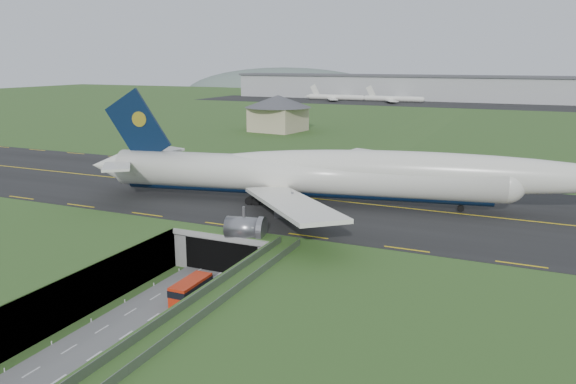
% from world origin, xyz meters
% --- Properties ---
extents(ground, '(900.00, 900.00, 0.00)m').
position_xyz_m(ground, '(0.00, 0.00, 0.00)').
color(ground, '#335622').
rests_on(ground, ground).
extents(airfield_deck, '(800.00, 800.00, 6.00)m').
position_xyz_m(airfield_deck, '(0.00, 0.00, 3.00)').
color(airfield_deck, gray).
rests_on(airfield_deck, ground).
extents(trench_road, '(12.00, 75.00, 0.20)m').
position_xyz_m(trench_road, '(0.00, -7.50, 0.10)').
color(trench_road, slate).
rests_on(trench_road, ground).
extents(taxiway, '(800.00, 44.00, 0.18)m').
position_xyz_m(taxiway, '(0.00, 33.00, 6.09)').
color(taxiway, black).
rests_on(taxiway, airfield_deck).
extents(tunnel_portal, '(17.00, 22.30, 6.00)m').
position_xyz_m(tunnel_portal, '(0.00, 16.71, 3.33)').
color(tunnel_portal, gray).
rests_on(tunnel_portal, ground).
extents(guideway, '(3.00, 53.00, 7.05)m').
position_xyz_m(guideway, '(11.00, -19.11, 5.32)').
color(guideway, '#A8A8A3').
rests_on(guideway, ground).
extents(jumbo_jet, '(93.88, 59.81, 20.14)m').
position_xyz_m(jumbo_jet, '(10.07, 30.55, 11.42)').
color(jumbo_jet, white).
rests_on(jumbo_jet, ground).
extents(shuttle_tram, '(2.69, 6.79, 2.78)m').
position_xyz_m(shuttle_tram, '(1.32, -1.84, 1.54)').
color(shuttle_tram, red).
rests_on(shuttle_tram, ground).
extents(service_building, '(26.20, 26.20, 12.67)m').
position_xyz_m(service_building, '(-43.12, 120.36, 13.50)').
color(service_building, '#C4B38D').
rests_on(service_building, ground).
extents(cargo_terminal, '(320.00, 67.00, 15.60)m').
position_xyz_m(cargo_terminal, '(-0.09, 299.41, 13.96)').
color(cargo_terminal, '#B2B2B2').
rests_on(cargo_terminal, ground).
extents(distant_hills, '(700.00, 91.00, 60.00)m').
position_xyz_m(distant_hills, '(64.38, 430.00, -4.00)').
color(distant_hills, slate).
rests_on(distant_hills, ground).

